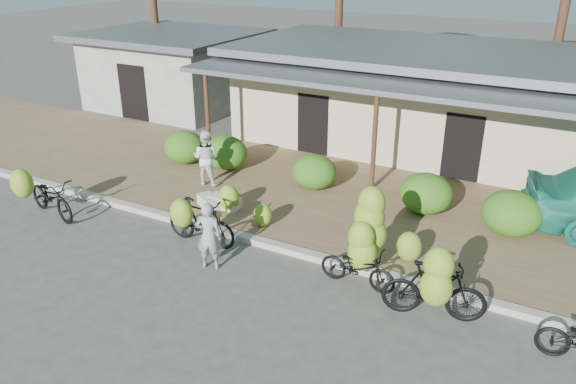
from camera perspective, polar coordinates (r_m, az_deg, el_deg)
name	(u,v)px	position (r m, az deg, el deg)	size (l,w,h in m)	color
ground	(260,303)	(11.29, -2.82, -11.15)	(100.00, 100.00, 0.00)	#484643
sidewalk	(356,205)	(15.18, 6.96, -1.35)	(60.00, 6.00, 0.12)	olive
curb	(306,254)	(12.72, 1.85, -6.35)	(60.00, 0.25, 0.15)	#A8A399
shop_main	(424,97)	(19.99, 13.69, 9.40)	(13.00, 8.50, 3.35)	beige
shop_grey	(172,69)	(25.13, -11.68, 12.18)	(7.00, 6.00, 3.15)	#ABABA6
hedge_0	(185,147)	(18.01, -10.45, 4.50)	(1.32, 1.19, 1.03)	#295B14
hedge_1	(226,153)	(17.31, -6.30, 3.99)	(1.34, 1.20, 1.04)	#295B14
hedge_2	(314,172)	(15.82, 2.70, 2.06)	(1.27, 1.14, 0.99)	#295B14
hedge_3	(426,193)	(14.76, 13.86, -0.15)	(1.35, 1.22, 1.06)	#295B14
hedge_4	(512,213)	(14.24, 21.79, -2.03)	(1.41, 1.27, 1.10)	#295B14
bike_far_left	(48,195)	(15.59, -23.23, -0.31)	(2.11, 1.46, 1.48)	black
bike_left	(199,221)	(13.13, -9.08, -2.91)	(1.87, 1.14, 1.40)	black
bike_center	(364,245)	(11.67, 7.72, -5.35)	(1.65, 1.13, 2.03)	black
bike_right	(435,288)	(10.71, 14.68, -9.40)	(2.01, 1.37, 1.82)	black
loose_banana_a	(229,198)	(14.61, -6.03, -0.56)	(0.56, 0.48, 0.70)	#8FB22C
loose_banana_b	(263,215)	(13.74, -2.59, -2.33)	(0.47, 0.40, 0.59)	#8FB22C
loose_banana_c	(409,247)	(12.50, 12.21, -5.45)	(0.56, 0.47, 0.69)	#8FB22C
sack_near	(225,202)	(14.86, -6.44, -1.00)	(0.85, 0.40, 0.30)	beige
sack_far	(209,202)	(14.94, -8.00, -0.98)	(0.75, 0.38, 0.28)	beige
vendor	(209,236)	(12.13, -8.06, -4.42)	(0.57, 0.37, 1.55)	gray
bystander	(206,158)	(16.14, -8.33, 3.46)	(0.78, 0.61, 1.60)	white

